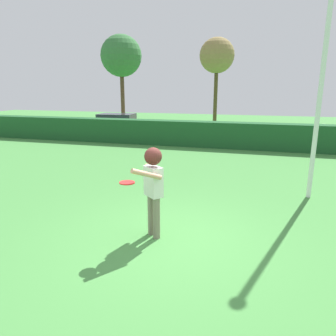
# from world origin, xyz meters

# --- Properties ---
(ground_plane) EXTENTS (60.00, 60.00, 0.00)m
(ground_plane) POSITION_xyz_m (0.00, 0.00, 0.00)
(ground_plane) COLOR #44883F
(person) EXTENTS (0.47, 0.83, 1.79)m
(person) POSITION_xyz_m (-0.33, 0.09, 1.14)
(person) COLOR gray
(person) RESTS_ON ground
(frisbee) EXTENTS (0.28, 0.28, 0.03)m
(frisbee) POSITION_xyz_m (-0.63, -0.46, 1.24)
(frisbee) COLOR red
(lamppost) EXTENTS (0.24, 0.24, 6.50)m
(lamppost) POSITION_xyz_m (2.95, 3.45, 3.57)
(lamppost) COLOR silver
(lamppost) RESTS_ON ground
(hedge_row) EXTENTS (28.73, 0.90, 1.24)m
(hedge_row) POSITION_xyz_m (0.00, 10.17, 0.62)
(hedge_row) COLOR #1D5027
(hedge_row) RESTS_ON ground
(parked_car_red) EXTENTS (4.33, 2.09, 1.25)m
(parked_car_red) POSITION_xyz_m (-7.30, 13.31, 0.69)
(parked_car_red) COLOR #B21E1E
(parked_car_red) RESTS_ON ground
(birch_tree) EXTENTS (2.64, 2.64, 6.56)m
(birch_tree) POSITION_xyz_m (-1.91, 19.87, 5.18)
(birch_tree) COLOR #4F4122
(birch_tree) RESTS_ON ground
(oak_tree) EXTENTS (3.31, 3.31, 7.02)m
(oak_tree) POSITION_xyz_m (-9.56, 19.39, 5.33)
(oak_tree) COLOR brown
(oak_tree) RESTS_ON ground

